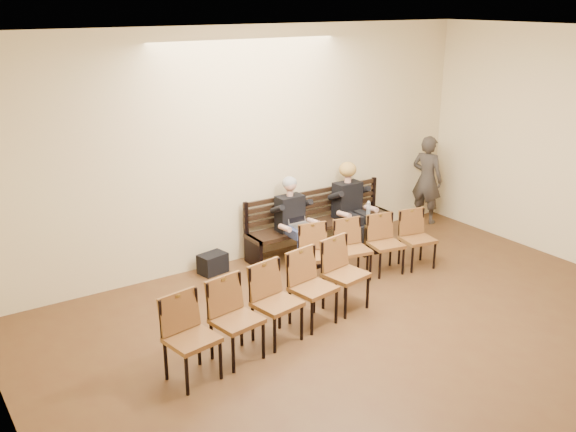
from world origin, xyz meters
The scene contains 11 objects.
ground centered at (0.00, 0.00, 0.00)m, with size 10.00×10.00×0.00m, color #52371C.
room_walls centered at (0.00, 0.79, 2.54)m, with size 8.02×10.01×3.51m.
bench centered at (1.11, 4.65, 0.23)m, with size 2.60×0.90×0.45m, color black.
seated_man centered at (0.50, 4.53, 0.63)m, with size 0.52×0.72×1.25m, color black, non-canonical shape.
seated_woman centered at (1.62, 4.53, 0.65)m, with size 0.56×0.77×1.29m, color black, non-canonical shape.
laptop centered at (0.55, 4.38, 0.56)m, with size 0.31×0.25×0.23m, color silver.
water_bottle centered at (1.73, 4.23, 0.56)m, with size 0.07×0.07×0.22m, color silver.
bag centered at (-0.78, 4.75, 0.15)m, with size 0.40×0.27×0.29m, color black.
passerby centered at (3.47, 4.69, 0.91)m, with size 0.66×0.43×1.81m, color #35302B.
chair_row_front centered at (1.08, 3.42, 0.43)m, with size 2.09×0.47×0.86m, color brown.
chair_row_back centered at (-1.05, 2.57, 0.47)m, with size 2.89×0.51×0.94m, color brown.
Camera 1 is at (-4.65, -3.11, 3.85)m, focal length 40.00 mm.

